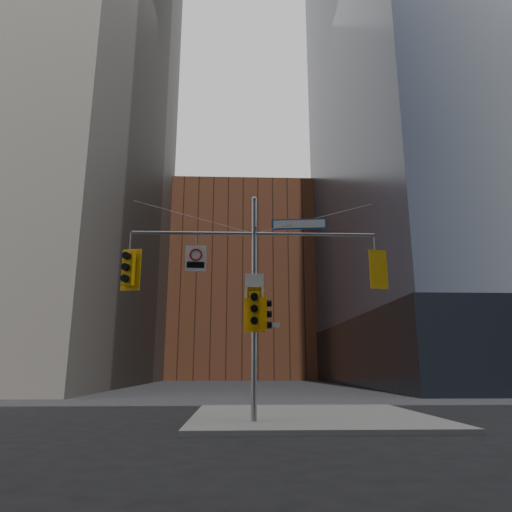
{
  "coord_description": "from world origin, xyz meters",
  "views": [
    {
      "loc": [
        -0.49,
        -12.41,
        1.74
      ],
      "look_at": [
        0.06,
        2.0,
        5.25
      ],
      "focal_mm": 32.0,
      "sensor_mm": 36.0,
      "label": 1
    }
  ],
  "objects": [
    {
      "name": "regulatory_sign_pole",
      "position": [
        0.0,
        1.88,
        4.22
      ],
      "size": [
        0.6,
        0.04,
        0.79
      ],
      "rotation": [
        0.0,
        0.0,
        -0.0
      ],
      "color": "silver",
      "rests_on": "ground"
    },
    {
      "name": "traffic_light_east_arm",
      "position": [
        3.99,
        1.99,
        4.8
      ],
      "size": [
        0.61,
        0.54,
        1.28
      ],
      "rotation": [
        0.0,
        0.0,
        3.32
      ],
      "color": "#FFB60D",
      "rests_on": "ground"
    },
    {
      "name": "street_blade_ew",
      "position": [
        0.45,
        2.0,
        3.02
      ],
      "size": [
        0.72,
        0.1,
        0.14
      ],
      "rotation": [
        0.0,
        0.0,
        0.1
      ],
      "color": "silver",
      "rests_on": "ground"
    },
    {
      "name": "signal_assembly",
      "position": [
        0.0,
        1.99,
        4.42
      ],
      "size": [
        8.0,
        0.8,
        7.3
      ],
      "color": "gray",
      "rests_on": "ground"
    },
    {
      "name": "street_blade_ns",
      "position": [
        0.0,
        2.45,
        2.76
      ],
      "size": [
        0.04,
        0.84,
        0.17
      ],
      "rotation": [
        0.0,
        0.0,
        -0.01
      ],
      "color": "#145926",
      "rests_on": "ground"
    },
    {
      "name": "traffic_light_west_arm",
      "position": [
        -4.03,
        2.01,
        4.8
      ],
      "size": [
        0.64,
        0.59,
        1.36
      ],
      "rotation": [
        0.0,
        0.0,
        -0.22
      ],
      "color": "#FFB60D",
      "rests_on": "ground"
    },
    {
      "name": "street_sign_blade",
      "position": [
        1.49,
        2.0,
        6.35
      ],
      "size": [
        1.81,
        0.25,
        0.35
      ],
      "rotation": [
        0.0,
        0.0,
        -0.11
      ],
      "color": "#104699",
      "rests_on": "ground"
    },
    {
      "name": "brick_midrise",
      "position": [
        0.0,
        58.0,
        14.0
      ],
      "size": [
        26.0,
        20.0,
        28.0
      ],
      "primitive_type": "cube",
      "color": "brown",
      "rests_on": "ground"
    },
    {
      "name": "regulatory_sign_arm",
      "position": [
        -1.89,
        1.97,
        5.18
      ],
      "size": [
        0.67,
        0.1,
        0.84
      ],
      "rotation": [
        0.0,
        0.0,
        0.07
      ],
      "color": "silver",
      "rests_on": "ground"
    },
    {
      "name": "traffic_light_pole_front",
      "position": [
        0.0,
        1.73,
        3.47
      ],
      "size": [
        0.65,
        0.52,
        1.36
      ],
      "rotation": [
        0.0,
        0.0,
        -0.05
      ],
      "color": "#FFB60D",
      "rests_on": "ground"
    },
    {
      "name": "sidewalk_corner",
      "position": [
        2.0,
        4.0,
        0.07
      ],
      "size": [
        8.0,
        8.0,
        0.15
      ],
      "primitive_type": "cube",
      "color": "gray",
      "rests_on": "ground"
    },
    {
      "name": "ground",
      "position": [
        0.0,
        0.0,
        0.0
      ],
      "size": [
        160.0,
        160.0,
        0.0
      ],
      "primitive_type": "plane",
      "color": "black",
      "rests_on": "ground"
    },
    {
      "name": "traffic_light_pole_side",
      "position": [
        0.32,
        2.0,
        3.36
      ],
      "size": [
        0.39,
        0.33,
        1.03
      ],
      "rotation": [
        0.0,
        0.0,
        1.57
      ],
      "color": "#FFB60D",
      "rests_on": "ground"
    }
  ]
}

